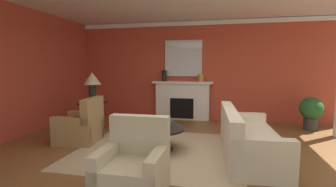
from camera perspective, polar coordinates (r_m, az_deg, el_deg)
ground_plane at (r=4.50m, az=2.86°, el=-14.53°), size 9.67×9.67×0.00m
wall_fireplace at (r=7.58m, az=7.34°, el=5.25°), size 8.04×0.12×2.94m
wall_window at (r=6.32m, az=-32.64°, el=4.11°), size 0.12×7.26×2.94m
crown_moulding at (r=7.60m, az=7.43°, el=15.77°), size 8.04×0.08×0.12m
area_rug at (r=4.87m, az=-2.17°, el=-12.83°), size 3.04×2.69×0.01m
fireplace at (r=7.50m, az=3.33°, el=-1.81°), size 1.80×0.35×1.15m
mantel_mirror at (r=7.55m, az=3.54°, el=8.08°), size 1.12×0.04×1.08m
sofa at (r=4.63m, az=17.76°, el=-10.35°), size 1.04×2.16×0.85m
armchair_near_window at (r=5.61m, az=-19.41°, el=-7.42°), size 0.87×0.87×0.95m
armchair_facing_fireplace at (r=3.27m, az=-7.97°, el=-17.10°), size 0.81×0.81×0.95m
coffee_table at (r=4.77m, az=-2.19°, el=-9.09°), size 1.00×1.00×0.45m
side_table at (r=6.55m, az=-16.77°, el=-4.55°), size 0.56×0.56×0.70m
table_lamp at (r=6.45m, az=-17.00°, el=2.67°), size 0.44×0.44×0.75m
vase_mantel_left at (r=7.49m, az=-0.86°, el=4.11°), size 0.14×0.14×0.33m
vase_mantel_right at (r=7.32m, az=7.56°, el=3.58°), size 0.15×0.15×0.23m
book_red_cover at (r=4.84m, az=-1.66°, el=-7.18°), size 0.19×0.15×0.05m
book_art_folio at (r=4.70m, az=-3.33°, el=-7.09°), size 0.29×0.25×0.03m
book_small_novel at (r=4.66m, az=-0.18°, el=-6.66°), size 0.20×0.21×0.06m
potted_plant at (r=7.20m, az=29.99°, el=-3.41°), size 0.56×0.56×0.83m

